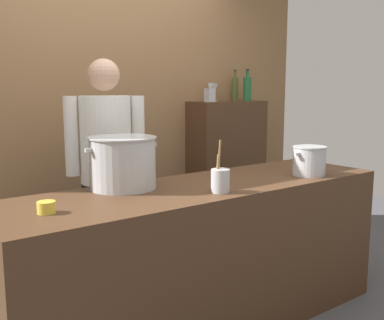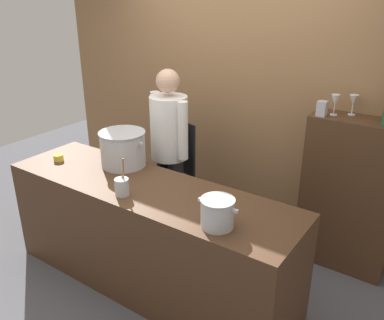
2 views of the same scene
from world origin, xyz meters
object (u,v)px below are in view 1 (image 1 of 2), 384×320
(wine_bottle_green, at_px, (247,89))
(wine_glass_short, at_px, (211,89))
(wine_glass_tall, at_px, (215,88))
(spice_tin_silver, at_px, (210,95))
(butter_jar, at_px, (46,207))
(stockpot_large, at_px, (123,163))
(wine_bottle_olive, at_px, (235,89))
(chef, at_px, (106,164))
(stockpot_small, at_px, (309,161))
(utensil_crock, at_px, (220,180))

(wine_bottle_green, distance_m, wine_glass_short, 0.42)
(wine_glass_tall, distance_m, spice_tin_silver, 0.26)
(butter_jar, height_order, spice_tin_silver, spice_tin_silver)
(stockpot_large, distance_m, wine_bottle_olive, 2.14)
(wine_glass_tall, bearing_deg, stockpot_large, -145.61)
(wine_bottle_olive, bearing_deg, wine_glass_short, -166.73)
(stockpot_large, bearing_deg, butter_jar, -154.17)
(chef, relative_size, wine_bottle_olive, 5.56)
(wine_glass_tall, bearing_deg, wine_bottle_olive, 0.05)
(stockpot_small, relative_size, spice_tin_silver, 2.35)
(utensil_crock, relative_size, spice_tin_silver, 2.38)
(wine_bottle_olive, bearing_deg, stockpot_large, -149.63)
(wine_bottle_green, bearing_deg, utensil_crock, -137.62)
(wine_bottle_green, relative_size, wine_glass_tall, 1.81)
(utensil_crock, height_order, butter_jar, utensil_crock)
(utensil_crock, height_order, wine_bottle_olive, wine_bottle_olive)
(wine_glass_short, xyz_separation_m, spice_tin_silver, (-0.07, -0.08, -0.06))
(stockpot_small, relative_size, wine_glass_tall, 1.71)
(chef, xyz_separation_m, wine_bottle_olive, (1.68, 0.58, 0.50))
(spice_tin_silver, bearing_deg, stockpot_small, -98.32)
(spice_tin_silver, bearing_deg, butter_jar, -148.65)
(stockpot_small, height_order, wine_glass_short, wine_glass_short)
(utensil_crock, xyz_separation_m, wine_glass_short, (1.05, 1.39, 0.50))
(chef, bearing_deg, stockpot_large, 93.69)
(chef, bearing_deg, wine_glass_tall, -139.06)
(stockpot_small, xyz_separation_m, spice_tin_silver, (0.19, 1.28, 0.41))
(wine_bottle_olive, distance_m, spice_tin_silver, 0.49)
(chef, height_order, spice_tin_silver, chef)
(wine_bottle_olive, bearing_deg, wine_bottle_green, -76.39)
(wine_bottle_green, distance_m, spice_tin_silver, 0.49)
(wine_bottle_green, bearing_deg, stockpot_small, -117.27)
(utensil_crock, distance_m, butter_jar, 0.93)
(chef, bearing_deg, spice_tin_silver, -142.65)
(stockpot_small, bearing_deg, butter_jar, 175.83)
(chef, height_order, wine_glass_short, chef)
(butter_jar, bearing_deg, wine_glass_short, 32.04)
(stockpot_large, height_order, stockpot_small, stockpot_large)
(wine_bottle_olive, distance_m, wine_bottle_green, 0.14)
(utensil_crock, xyz_separation_m, wine_bottle_olive, (1.43, 1.48, 0.50))
(butter_jar, distance_m, wine_bottle_green, 2.71)
(wine_glass_short, height_order, spice_tin_silver, wine_glass_short)
(chef, height_order, wine_glass_tall, chef)
(wine_bottle_green, bearing_deg, wine_bottle_olive, 103.61)
(wine_glass_short, distance_m, spice_tin_silver, 0.12)
(stockpot_large, relative_size, wine_glass_short, 2.64)
(spice_tin_silver, bearing_deg, chef, -161.30)
(butter_jar, distance_m, wine_glass_short, 2.38)
(chef, bearing_deg, butter_jar, 66.68)
(utensil_crock, xyz_separation_m, wine_glass_tall, (1.17, 1.47, 0.50))
(spice_tin_silver, bearing_deg, wine_glass_tall, 40.92)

